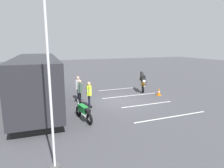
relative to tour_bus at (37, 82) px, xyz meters
The scene contains 13 objects.
ground_plane 5.80m from the tour_bus, 98.96° to the right, with size 80.00×80.00×0.00m, color #424247.
tour_bus is the anchor object (origin of this frame).
spectator_far_left 3.48m from the tour_bus, 118.00° to the right, with size 0.58×0.36×1.71m.
spectator_left 2.82m from the tour_bus, 101.16° to the right, with size 0.58×0.38×1.68m.
spectator_centre 2.86m from the tour_bus, 81.60° to the right, with size 0.57×0.38×1.78m.
parked_motorcycle_silver 4.34m from the tour_bus, 148.97° to the right, with size 2.04×0.62×0.99m.
stunt_motorcycle 8.47m from the tour_bus, 84.94° to the right, with size 1.85×0.98×1.82m.
flagpole 7.39m from the tour_bus, behind, with size 0.78×0.36×6.16m.
traffic_cone 9.20m from the tour_bus, 94.39° to the right, with size 0.34×0.34×0.63m.
bay_line_a 8.67m from the tour_bus, 125.90° to the right, with size 0.13×4.84×0.01m.
bay_line_b 7.50m from the tour_bus, 109.55° to the right, with size 0.13×3.86×0.01m.
bay_line_c 7.09m from the tour_bus, 89.21° to the right, with size 0.13×4.71×0.01m.
bay_line_d 7.57m from the tour_bus, 69.07° to the right, with size 0.13×3.65×0.01m.
Camera 1 is at (-12.64, 5.76, 4.05)m, focal length 31.57 mm.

